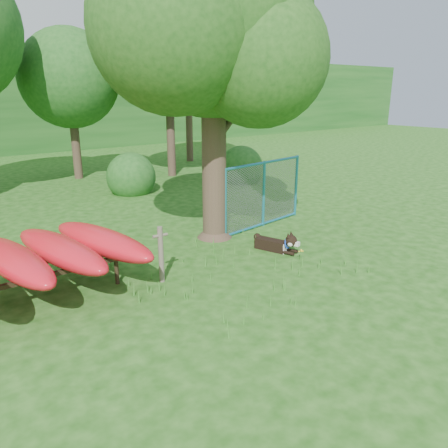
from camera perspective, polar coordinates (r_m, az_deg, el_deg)
ground at (r=8.47m, az=4.03°, el=-8.62°), size 80.00×80.00×0.00m
oak_tree at (r=10.87m, az=-1.74°, el=24.24°), size 6.07×5.33×7.53m
wooden_post at (r=8.67m, az=-8.24°, el=-3.78°), size 0.31×0.11×1.15m
kayak_rack at (r=8.57m, az=-23.19°, el=-3.79°), size 3.58×3.16×1.06m
husky_dog at (r=10.41m, az=7.07°, el=-2.56°), size 0.58×1.21×0.54m
fence_section at (r=12.15m, az=5.21°, el=3.93°), size 3.11×0.46×3.05m
wildflower_clump at (r=9.97m, az=10.03°, el=-3.59°), size 0.11×0.09×0.24m
bg_tree_c at (r=19.77m, az=-19.55°, el=17.44°), size 4.00×4.00×6.12m
bg_tree_d at (r=19.53m, az=-7.34°, el=21.12°), size 4.80×4.80×7.50m
bg_tree_e at (r=23.67m, az=-4.77°, el=20.82°), size 4.60×4.60×7.55m
shrub_right at (r=18.30m, az=2.24°, el=5.52°), size 1.80×1.80×1.80m
shrub_mid at (r=16.68m, az=-11.91°, el=4.02°), size 1.80×1.80×1.80m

